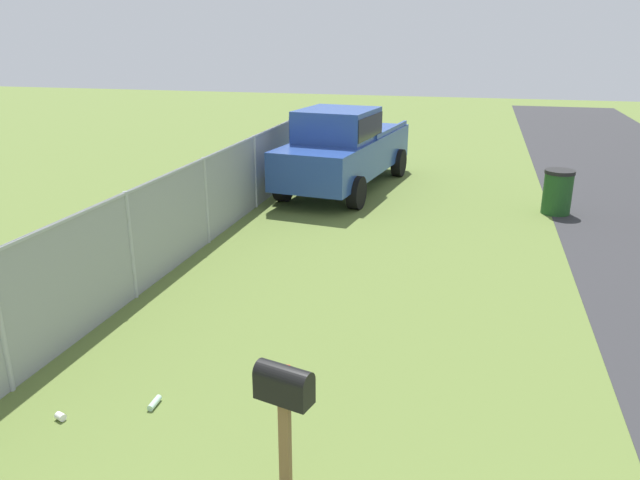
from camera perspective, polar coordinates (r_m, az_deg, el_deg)
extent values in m
cube|color=brown|center=(5.47, -3.27, -18.84)|extent=(0.09, 0.09, 0.94)
cube|color=black|center=(5.14, -3.40, -13.72)|extent=(0.32, 0.52, 0.22)
cylinder|color=black|center=(5.08, -3.42, -12.67)|extent=(0.32, 0.52, 0.20)
cube|color=red|center=(5.19, -3.03, -12.48)|extent=(0.02, 0.04, 0.18)
cube|color=#284793|center=(15.79, 2.45, 8.04)|extent=(5.75, 2.56, 0.90)
cube|color=#284793|center=(15.04, 1.62, 10.72)|extent=(2.10, 1.92, 0.76)
cube|color=black|center=(15.04, 1.62, 10.72)|extent=(2.05, 1.95, 0.53)
cube|color=#284793|center=(16.61, 6.72, 10.24)|extent=(2.87, 0.46, 0.12)
cube|color=#284793|center=(17.13, 1.18, 10.62)|extent=(2.87, 0.46, 0.12)
cylinder|color=black|center=(13.91, 3.43, 4.45)|extent=(0.79, 0.36, 0.76)
cylinder|color=black|center=(14.59, -3.44, 5.12)|extent=(0.79, 0.36, 0.76)
cylinder|color=black|center=(17.34, 7.38, 7.19)|extent=(0.79, 0.36, 0.76)
cylinder|color=black|center=(17.89, 1.64, 7.68)|extent=(0.79, 0.36, 0.76)
cylinder|color=#1E4C1E|center=(14.48, 21.33, 4.06)|extent=(0.62, 0.62, 0.90)
cylinder|color=black|center=(14.38, 21.56, 5.95)|extent=(0.65, 0.65, 0.08)
cylinder|color=#9EA3A8|center=(7.49, -27.77, -6.94)|extent=(0.07, 0.07, 1.66)
cylinder|color=#9EA3A8|center=(9.43, -17.29, -0.52)|extent=(0.07, 0.07, 1.66)
cylinder|color=#9EA3A8|center=(11.65, -10.61, 3.61)|extent=(0.07, 0.07, 1.66)
cylinder|color=#9EA3A8|center=(14.01, -6.10, 6.37)|extent=(0.07, 0.07, 1.66)
cylinder|color=#9EA3A8|center=(16.46, -2.87, 8.29)|extent=(0.07, 0.07, 1.66)
cube|color=#9EA3A8|center=(9.21, -17.77, 4.17)|extent=(15.84, 0.04, 0.04)
cube|color=gray|center=(9.43, -17.29, -0.52)|extent=(15.84, 0.01, 1.66)
cylinder|color=white|center=(7.10, -23.12, -14.96)|extent=(0.11, 0.12, 0.08)
cylinder|color=#B2D8BF|center=(7.01, -15.23, -14.50)|extent=(0.22, 0.08, 0.07)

